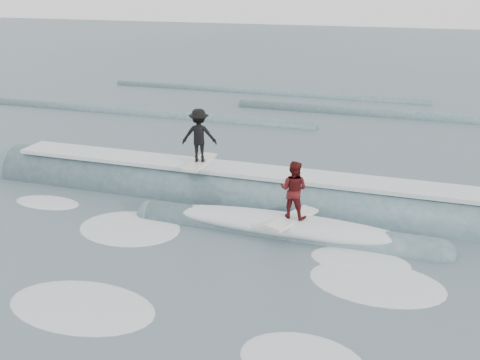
% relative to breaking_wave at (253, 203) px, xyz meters
% --- Properties ---
extents(ground, '(160.00, 160.00, 0.00)m').
position_rel_breaking_wave_xyz_m(ground, '(-0.25, -3.53, -0.05)').
color(ground, '#384C52').
rests_on(ground, ground).
extents(breaking_wave, '(21.46, 3.87, 2.17)m').
position_rel_breaking_wave_xyz_m(breaking_wave, '(0.00, 0.00, 0.00)').
color(breaking_wave, '#385C5F').
rests_on(breaking_wave, ground).
extents(surfer_black, '(1.36, 2.01, 1.98)m').
position_rel_breaking_wave_xyz_m(surfer_black, '(-2.08, 0.31, 2.09)').
color(surfer_black, silver).
rests_on(surfer_black, ground).
extents(surfer_red, '(1.31, 2.05, 1.87)m').
position_rel_breaking_wave_xyz_m(surfer_red, '(1.81, -1.89, 1.33)').
color(surfer_red, white).
rests_on(surfer_red, ground).
extents(whitewater, '(14.34, 6.87, 0.10)m').
position_rel_breaking_wave_xyz_m(whitewater, '(0.68, -4.40, -0.05)').
color(whitewater, white).
rests_on(whitewater, ground).
extents(far_swells, '(38.54, 8.65, 0.80)m').
position_rel_breaking_wave_xyz_m(far_swells, '(-2.20, 14.12, -0.05)').
color(far_swells, '#385C5F').
rests_on(far_swells, ground).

